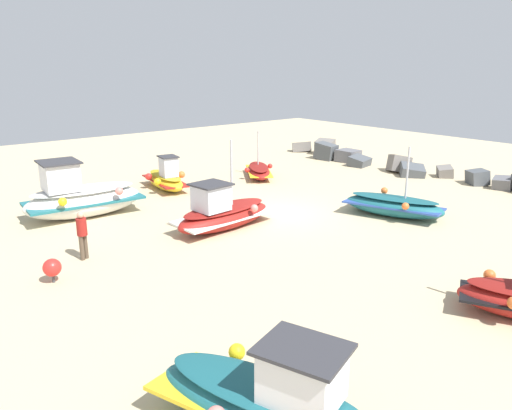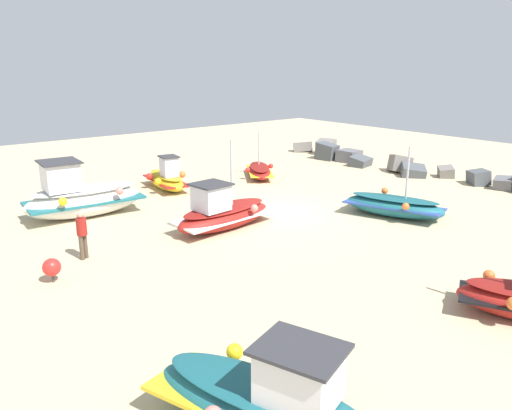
% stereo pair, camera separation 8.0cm
% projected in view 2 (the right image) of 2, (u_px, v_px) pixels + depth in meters
% --- Properties ---
extents(ground_plane, '(51.94, 51.94, 0.00)m').
position_uv_depth(ground_plane, '(279.00, 213.00, 20.67)').
color(ground_plane, '#C6B289').
extents(fishing_boat_0, '(1.87, 4.38, 3.35)m').
position_uv_depth(fishing_boat_0, '(223.00, 213.00, 18.63)').
color(fishing_boat_0, maroon).
rests_on(fishing_boat_0, ground_plane).
extents(fishing_boat_1, '(2.59, 4.81, 2.36)m').
position_uv_depth(fishing_boat_1, '(82.00, 197.00, 20.05)').
color(fishing_boat_1, white).
rests_on(fishing_boat_1, ground_plane).
extents(fishing_boat_2, '(4.47, 2.80, 1.93)m').
position_uv_depth(fishing_boat_2, '(266.00, 403.00, 8.19)').
color(fishing_boat_2, '#1E6670').
rests_on(fishing_boat_2, ground_plane).
extents(fishing_boat_4, '(3.66, 2.07, 1.74)m').
position_uv_depth(fishing_boat_4, '(166.00, 179.00, 24.50)').
color(fishing_boat_4, gold).
rests_on(fishing_boat_4, ground_plane).
extents(fishing_boat_5, '(3.46, 2.85, 2.45)m').
position_uv_depth(fishing_boat_5, '(259.00, 171.00, 27.07)').
color(fishing_boat_5, maroon).
rests_on(fishing_boat_5, ground_plane).
extents(fishing_boat_6, '(4.33, 2.92, 2.95)m').
position_uv_depth(fishing_boat_6, '(394.00, 206.00, 20.15)').
color(fishing_boat_6, '#1E6670').
rests_on(fishing_boat_6, ground_plane).
extents(person_walking, '(0.32, 0.32, 1.58)m').
position_uv_depth(person_walking, '(82.00, 232.00, 15.64)').
color(person_walking, brown).
rests_on(person_walking, ground_plane).
extents(breakwater_rocks, '(21.74, 2.94, 1.36)m').
position_uv_depth(breakwater_rocks, '(414.00, 167.00, 27.75)').
color(breakwater_rocks, slate).
rests_on(breakwater_rocks, ground_plane).
extents(mooring_buoy_0, '(0.51, 0.51, 0.71)m').
position_uv_depth(mooring_buoy_0, '(52.00, 267.00, 14.08)').
color(mooring_buoy_0, '#3F3F42').
rests_on(mooring_buoy_0, ground_plane).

